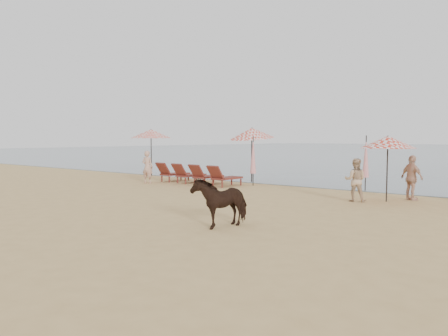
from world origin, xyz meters
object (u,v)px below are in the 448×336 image
Objects in this scene: umbrella_open_left_a at (151,134)px; beachgoer_right_b at (412,178)px; umbrella_closed_right at (366,157)px; umbrella_open_left_b at (252,133)px; beachgoer_left at (147,167)px; lounger_cluster_left at (196,174)px; umbrella_open_right at (388,142)px; umbrella_closed_left at (253,155)px; cow at (221,201)px; beachgoer_right_a at (355,180)px.

umbrella_open_left_a is 14.69m from beachgoer_right_b.
umbrella_closed_right reaches higher than beachgoer_right_b.
beachgoer_right_b is (7.96, -1.75, -1.62)m from umbrella_open_left_b.
lounger_cluster_left is at bearing -165.86° from beachgoer_left.
umbrella_open_right is at bearing 169.82° from beachgoer_left.
umbrella_closed_left is 1.45× the size of beachgoer_left.
umbrella_closed_right is at bearing 20.40° from lounger_cluster_left.
cow is at bearing 132.71° from beachgoer_left.
umbrella_open_left_a is at bearing 155.02° from cow.
beachgoer_left is (-2.11, -1.16, 0.33)m from lounger_cluster_left.
beachgoer_right_a is at bearing -3.41° from lounger_cluster_left.
umbrella_open_right is 1.00× the size of umbrella_closed_left.
umbrella_open_left_a is 15.02m from cow.
beachgoer_right_a is (6.51, -3.26, -1.67)m from umbrella_open_left_b.
lounger_cluster_left is at bearing 33.21° from beachgoer_right_b.
umbrella_open_left_a reaches higher than beachgoer_left.
umbrella_closed_left is (0.90, -1.19, -1.01)m from umbrella_open_left_b.
umbrella_open_left_b is at bearing 17.45° from beachgoer_right_b.
umbrella_closed_right is at bearing -6.98° from beachgoer_right_b.
umbrella_open_right is at bearing -12.31° from umbrella_closed_left.
umbrella_closed_left is (2.50, 1.12, 0.94)m from lounger_cluster_left.
beachgoer_right_a is (13.11, -2.69, -1.67)m from umbrella_open_left_a.
beachgoer_left is at bearing 158.42° from cow.
umbrella_open_right reaches higher than beachgoer_right_a.
umbrella_open_right is 6.66m from umbrella_closed_left.
cow is 0.92× the size of beachgoer_right_b.
umbrella_closed_left is 0.99× the size of umbrella_closed_right.
umbrella_open_left_b reaches higher than beachgoer_left.
beachgoer_right_b is at bearing 6.65° from lounger_cluster_left.
umbrella_open_right is at bearing -161.66° from beachgoer_right_a.
beachgoer_right_a is at bearing -75.79° from umbrella_closed_right.
umbrella_open_left_a reaches higher than cow.
cow is at bearing 61.15° from beachgoer_right_a.
umbrella_closed_right is (7.30, 2.25, 0.95)m from lounger_cluster_left.
lounger_cluster_left is 1.87× the size of umbrella_open_right.
lounger_cluster_left is at bearing 161.65° from umbrella_open_right.
beachgoer_right_b is (2.50, 7.60, 0.18)m from cow.
umbrella_closed_left is at bearing -39.24° from beachgoer_right_a.
beachgoer_left reaches higher than beachgoer_right_a.
umbrella_closed_right is at bearing 99.59° from cow.
umbrella_closed_left reaches higher than umbrella_open_right.
umbrella_open_left_b reaches higher than umbrella_open_left_a.
umbrella_open_left_a reaches higher than umbrella_closed_right.
umbrella_open_left_b is 7.47m from beachgoer_right_a.
umbrella_open_left_a is at bearing -30.65° from beachgoer_right_a.
beachgoer_left reaches higher than lounger_cluster_left.
umbrella_open_left_b is 1.23× the size of umbrella_closed_left.
beachgoer_right_a is at bearing 91.27° from cow.
umbrella_open_left_b is 8.31m from beachgoer_right_b.
beachgoer_right_a reaches higher than cow.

